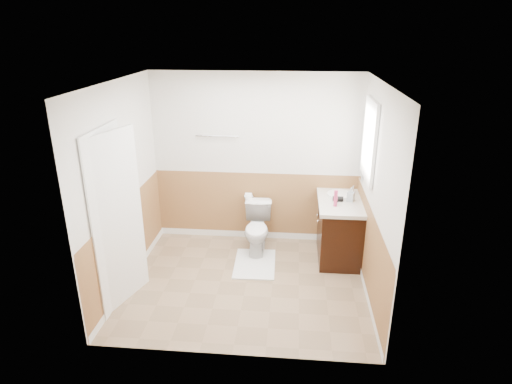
# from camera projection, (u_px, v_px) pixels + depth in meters

# --- Properties ---
(floor) EXTENTS (3.00, 3.00, 0.00)m
(floor) POSITION_uv_depth(u_px,v_px,m) (246.00, 283.00, 5.52)
(floor) COLOR #8C7051
(floor) RESTS_ON ground
(ceiling) EXTENTS (3.00, 3.00, 0.00)m
(ceiling) POSITION_uv_depth(u_px,v_px,m) (245.00, 82.00, 4.62)
(ceiling) COLOR white
(ceiling) RESTS_ON floor
(wall_back) EXTENTS (3.00, 0.00, 3.00)m
(wall_back) POSITION_uv_depth(u_px,v_px,m) (256.00, 160.00, 6.28)
(wall_back) COLOR silver
(wall_back) RESTS_ON floor
(wall_front) EXTENTS (3.00, 0.00, 3.00)m
(wall_front) POSITION_uv_depth(u_px,v_px,m) (229.00, 243.00, 3.86)
(wall_front) COLOR silver
(wall_front) RESTS_ON floor
(wall_left) EXTENTS (0.00, 3.00, 3.00)m
(wall_left) POSITION_uv_depth(u_px,v_px,m) (122.00, 187.00, 5.20)
(wall_left) COLOR silver
(wall_left) RESTS_ON floor
(wall_right) EXTENTS (0.00, 3.00, 3.00)m
(wall_right) POSITION_uv_depth(u_px,v_px,m) (376.00, 196.00, 4.94)
(wall_right) COLOR silver
(wall_right) RESTS_ON floor
(wainscot_back) EXTENTS (3.00, 0.00, 3.00)m
(wainscot_back) POSITION_uv_depth(u_px,v_px,m) (256.00, 207.00, 6.54)
(wainscot_back) COLOR #9E693F
(wainscot_back) RESTS_ON floor
(wainscot_front) EXTENTS (3.00, 0.00, 3.00)m
(wainscot_front) POSITION_uv_depth(u_px,v_px,m) (231.00, 312.00, 4.14)
(wainscot_front) COLOR #9E693F
(wainscot_front) RESTS_ON floor
(wainscot_left) EXTENTS (0.00, 2.60, 2.60)m
(wainscot_left) POSITION_uv_depth(u_px,v_px,m) (129.00, 243.00, 5.47)
(wainscot_left) COLOR #9E693F
(wainscot_left) RESTS_ON floor
(wainscot_right) EXTENTS (0.00, 2.60, 2.60)m
(wainscot_right) POSITION_uv_depth(u_px,v_px,m) (369.00, 253.00, 5.21)
(wainscot_right) COLOR #9E693F
(wainscot_right) RESTS_ON floor
(toilet) EXTENTS (0.41, 0.69, 0.70)m
(toilet) POSITION_uv_depth(u_px,v_px,m) (257.00, 229.00, 6.19)
(toilet) COLOR white
(toilet) RESTS_ON floor
(bath_mat) EXTENTS (0.57, 0.82, 0.02)m
(bath_mat) POSITION_uv_depth(u_px,v_px,m) (255.00, 264.00, 5.94)
(bath_mat) COLOR white
(bath_mat) RESTS_ON floor
(vanity_cabinet) EXTENTS (0.55, 1.10, 0.80)m
(vanity_cabinet) POSITION_uv_depth(u_px,v_px,m) (339.00, 228.00, 6.08)
(vanity_cabinet) COLOR black
(vanity_cabinet) RESTS_ON floor
(vanity_knob_left) EXTENTS (0.03, 0.03, 0.03)m
(vanity_knob_left) POSITION_uv_depth(u_px,v_px,m) (318.00, 221.00, 5.96)
(vanity_knob_left) COLOR silver
(vanity_knob_left) RESTS_ON vanity_cabinet
(vanity_knob_right) EXTENTS (0.03, 0.03, 0.03)m
(vanity_knob_right) POSITION_uv_depth(u_px,v_px,m) (317.00, 215.00, 6.15)
(vanity_knob_right) COLOR silver
(vanity_knob_right) RESTS_ON vanity_cabinet
(countertop) EXTENTS (0.60, 1.15, 0.05)m
(countertop) POSITION_uv_depth(u_px,v_px,m) (340.00, 200.00, 5.93)
(countertop) COLOR beige
(countertop) RESTS_ON vanity_cabinet
(sink_basin) EXTENTS (0.36, 0.36, 0.02)m
(sink_basin) POSITION_uv_depth(u_px,v_px,m) (340.00, 194.00, 6.06)
(sink_basin) COLOR white
(sink_basin) RESTS_ON countertop
(faucet) EXTENTS (0.02, 0.02, 0.14)m
(faucet) POSITION_uv_depth(u_px,v_px,m) (353.00, 191.00, 6.02)
(faucet) COLOR silver
(faucet) RESTS_ON countertop
(lotion_bottle) EXTENTS (0.05, 0.05, 0.22)m
(lotion_bottle) POSITION_uv_depth(u_px,v_px,m) (336.00, 198.00, 5.64)
(lotion_bottle) COLOR #C03161
(lotion_bottle) RESTS_ON countertop
(soap_dispenser) EXTENTS (0.12, 0.12, 0.19)m
(soap_dispenser) POSITION_uv_depth(u_px,v_px,m) (351.00, 195.00, 5.81)
(soap_dispenser) COLOR #9BA6AF
(soap_dispenser) RESTS_ON countertop
(hair_dryer_body) EXTENTS (0.14, 0.07, 0.07)m
(hair_dryer_body) POSITION_uv_depth(u_px,v_px,m) (338.00, 199.00, 5.83)
(hair_dryer_body) COLOR black
(hair_dryer_body) RESTS_ON countertop
(hair_dryer_handle) EXTENTS (0.03, 0.03, 0.07)m
(hair_dryer_handle) POSITION_uv_depth(u_px,v_px,m) (335.00, 200.00, 5.87)
(hair_dryer_handle) COLOR black
(hair_dryer_handle) RESTS_ON countertop
(mirror_panel) EXTENTS (0.02, 0.35, 0.90)m
(mirror_panel) POSITION_uv_depth(u_px,v_px,m) (363.00, 145.00, 5.86)
(mirror_panel) COLOR silver
(mirror_panel) RESTS_ON wall_right
(window_frame) EXTENTS (0.04, 0.80, 1.00)m
(window_frame) POSITION_uv_depth(u_px,v_px,m) (369.00, 140.00, 5.31)
(window_frame) COLOR white
(window_frame) RESTS_ON wall_right
(window_glass) EXTENTS (0.01, 0.70, 0.90)m
(window_glass) POSITION_uv_depth(u_px,v_px,m) (371.00, 140.00, 5.31)
(window_glass) COLOR white
(window_glass) RESTS_ON wall_right
(door) EXTENTS (0.29, 0.78, 2.04)m
(door) POSITION_uv_depth(u_px,v_px,m) (118.00, 221.00, 4.85)
(door) COLOR white
(door) RESTS_ON wall_left
(door_frame) EXTENTS (0.02, 0.92, 2.10)m
(door_frame) POSITION_uv_depth(u_px,v_px,m) (111.00, 220.00, 4.86)
(door_frame) COLOR white
(door_frame) RESTS_ON wall_left
(door_knob) EXTENTS (0.06, 0.06, 0.06)m
(door_knob) POSITION_uv_depth(u_px,v_px,m) (134.00, 215.00, 5.18)
(door_knob) COLOR silver
(door_knob) RESTS_ON door
(towel_bar) EXTENTS (0.62, 0.02, 0.02)m
(towel_bar) POSITION_uv_depth(u_px,v_px,m) (217.00, 136.00, 6.15)
(towel_bar) COLOR silver
(towel_bar) RESTS_ON wall_back
(tp_holder_bar) EXTENTS (0.14, 0.02, 0.02)m
(tp_holder_bar) POSITION_uv_depth(u_px,v_px,m) (249.00, 196.00, 6.42)
(tp_holder_bar) COLOR silver
(tp_holder_bar) RESTS_ON wall_back
(tp_roll) EXTENTS (0.10, 0.11, 0.11)m
(tp_roll) POSITION_uv_depth(u_px,v_px,m) (249.00, 196.00, 6.42)
(tp_roll) COLOR white
(tp_roll) RESTS_ON tp_holder_bar
(tp_sheet) EXTENTS (0.10, 0.01, 0.16)m
(tp_sheet) POSITION_uv_depth(u_px,v_px,m) (249.00, 203.00, 6.46)
(tp_sheet) COLOR white
(tp_sheet) RESTS_ON tp_roll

